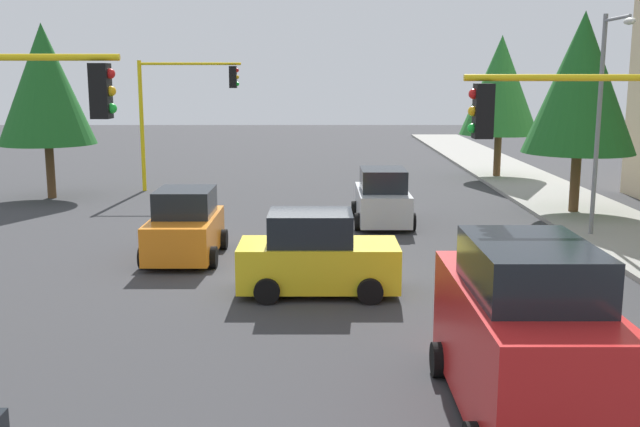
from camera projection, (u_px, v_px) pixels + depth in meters
name	position (u px, v px, depth m)	size (l,w,h in m)	color
ground_plane	(302.00, 271.00, 19.61)	(120.00, 120.00, 0.00)	#353538
sidewalk_kerb	(618.00, 230.00, 24.52)	(80.00, 4.00, 0.15)	gray
traffic_signal_near_left	(609.00, 156.00, 13.03)	(0.36, 4.59, 5.25)	yellow
traffic_signal_far_right	(181.00, 99.00, 32.61)	(0.36, 4.59, 5.83)	yellow
street_lamp_curbside	(605.00, 102.00, 22.36)	(2.15, 0.28, 7.00)	slate
tree_roadside_far	(500.00, 86.00, 36.45)	(3.91, 3.91, 7.14)	brown
tree_roadside_mid	(581.00, 83.00, 26.58)	(4.08, 4.08, 7.45)	brown
tree_opposite_side	(45.00, 85.00, 30.51)	(4.00, 4.00, 7.31)	brown
delivery_van_red	(523.00, 336.00, 10.99)	(4.80, 2.22, 2.77)	red
car_orange	(185.00, 227.00, 20.86)	(3.61, 2.10, 1.98)	orange
car_yellow	(317.00, 256.00, 17.48)	(2.08, 3.80, 1.98)	yellow
car_silver	(382.00, 199.00, 25.69)	(3.85, 2.05, 1.98)	#B2B5BA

